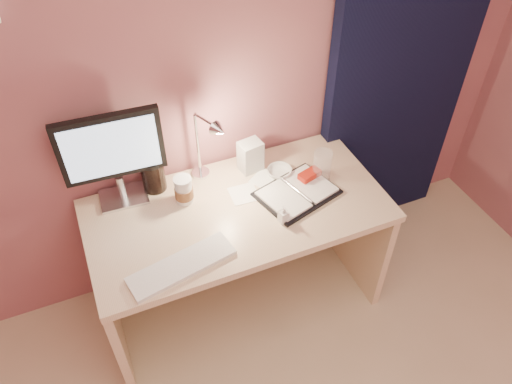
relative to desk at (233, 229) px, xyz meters
name	(u,v)px	position (x,y,z in m)	size (l,w,h in m)	color
room	(389,59)	(0.95, 0.24, 0.63)	(3.50, 3.50, 3.50)	#C6B28E
desk	(233,229)	(0.00, 0.00, 0.00)	(1.40, 0.70, 0.73)	beige
monitor	(112,152)	(-0.47, 0.19, 0.51)	(0.45, 0.17, 0.48)	silver
keyboard	(182,266)	(-0.34, -0.31, 0.24)	(0.46, 0.14, 0.02)	white
planner	(298,191)	(0.30, -0.09, 0.24)	(0.42, 0.36, 0.06)	black
paper_a	(244,194)	(0.06, 0.00, 0.23)	(0.13, 0.13, 0.00)	white
paper_b	(292,203)	(0.25, -0.14, 0.23)	(0.14, 0.14, 0.00)	white
paper_c	(266,180)	(0.20, 0.05, 0.23)	(0.13, 0.13, 0.00)	white
coffee_cup	(184,191)	(-0.21, 0.07, 0.29)	(0.09, 0.09, 0.14)	silver
clear_cup	(322,166)	(0.46, -0.04, 0.30)	(0.09, 0.09, 0.16)	white
bowl	(280,172)	(0.28, 0.06, 0.25)	(0.12, 0.12, 0.04)	silver
lotion_bottle	(284,214)	(0.16, -0.23, 0.27)	(0.04, 0.04, 0.09)	silver
dark_jar	(153,176)	(-0.32, 0.21, 0.30)	(0.11, 0.11, 0.16)	black
product_box	(250,156)	(0.16, 0.16, 0.31)	(0.11, 0.09, 0.16)	silver
desk_lamp	(194,149)	(-0.12, 0.13, 0.47)	(0.16, 0.23, 0.39)	silver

